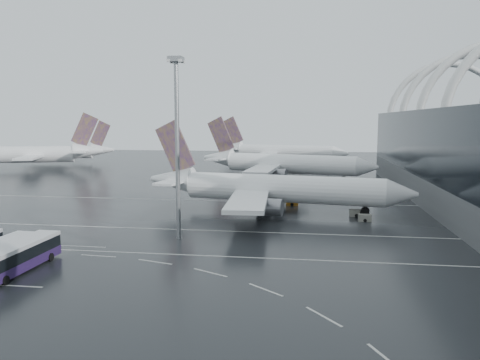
# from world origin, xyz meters

# --- Properties ---
(ground) EXTENTS (420.00, 420.00, 0.00)m
(ground) POSITION_xyz_m (0.00, 0.00, 0.00)
(ground) COLOR black
(ground) RESTS_ON ground
(lane_marking_near) EXTENTS (120.00, 0.25, 0.01)m
(lane_marking_near) POSITION_xyz_m (0.00, -2.00, 0.01)
(lane_marking_near) COLOR silver
(lane_marking_near) RESTS_ON ground
(lane_marking_mid) EXTENTS (120.00, 0.25, 0.01)m
(lane_marking_mid) POSITION_xyz_m (0.00, 12.00, 0.01)
(lane_marking_mid) COLOR silver
(lane_marking_mid) RESTS_ON ground
(lane_marking_far) EXTENTS (120.00, 0.25, 0.01)m
(lane_marking_far) POSITION_xyz_m (0.00, 40.00, 0.01)
(lane_marking_far) COLOR silver
(lane_marking_far) RESTS_ON ground
(bus_bay_line_north) EXTENTS (28.00, 0.25, 0.01)m
(bus_bay_line_north) POSITION_xyz_m (-24.00, 0.00, 0.01)
(bus_bay_line_north) COLOR silver
(bus_bay_line_north) RESTS_ON ground
(airliner_main) EXTENTS (52.83, 45.81, 17.91)m
(airliner_main) POSITION_xyz_m (10.73, 29.32, 4.49)
(airliner_main) COLOR white
(airliner_main) RESTS_ON ground
(airliner_gate_b) EXTENTS (53.80, 47.74, 19.03)m
(airliner_gate_b) POSITION_xyz_m (10.46, 79.10, 4.76)
(airliner_gate_b) COLOR white
(airliner_gate_b) RESTS_ON ground
(airliner_gate_c) EXTENTS (54.11, 49.16, 19.47)m
(airliner_gate_c) POSITION_xyz_m (6.52, 129.39, 4.87)
(airliner_gate_c) COLOR white
(airliner_gate_c) RESTS_ON ground
(jet_remote_mid) EXTENTS (46.80, 38.04, 20.71)m
(jet_remote_mid) POSITION_xyz_m (-79.64, 98.74, 5.35)
(jet_remote_mid) COLOR white
(jet_remote_mid) RESTS_ON ground
(jet_remote_far) EXTENTS (40.91, 33.03, 17.79)m
(jet_remote_far) POSITION_xyz_m (-81.41, 122.60, 4.59)
(jet_remote_far) COLOR white
(jet_remote_far) RESTS_ON ground
(bus_row_near_d) EXTENTS (3.51, 13.81, 3.39)m
(bus_row_near_d) POSITION_xyz_m (-15.73, -11.51, 1.86)
(bus_row_near_d) COLOR #22133D
(bus_row_near_d) RESTS_ON ground
(floodlight_mast) EXTENTS (2.06, 2.06, 26.89)m
(floodlight_mast) POSITION_xyz_m (-1.24, 6.57, 16.91)
(floodlight_mast) COLOR gray
(floodlight_mast) RESTS_ON ground
(gse_cart_belly_b) EXTENTS (2.37, 1.40, 1.29)m
(gse_cart_belly_b) POSITION_xyz_m (27.07, 26.98, 0.65)
(gse_cart_belly_b) COLOR slate
(gse_cart_belly_b) RESTS_ON ground
(gse_cart_belly_d) EXTENTS (2.24, 1.32, 1.22)m
(gse_cart_belly_d) POSITION_xyz_m (28.15, 22.86, 0.61)
(gse_cart_belly_d) COLOR slate
(gse_cart_belly_d) RESTS_ON ground
(gse_cart_belly_e) EXTENTS (2.50, 1.48, 1.37)m
(gse_cart_belly_e) POSITION_xyz_m (14.92, 36.79, 0.68)
(gse_cart_belly_e) COLOR #B76F18
(gse_cart_belly_e) RESTS_ON ground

